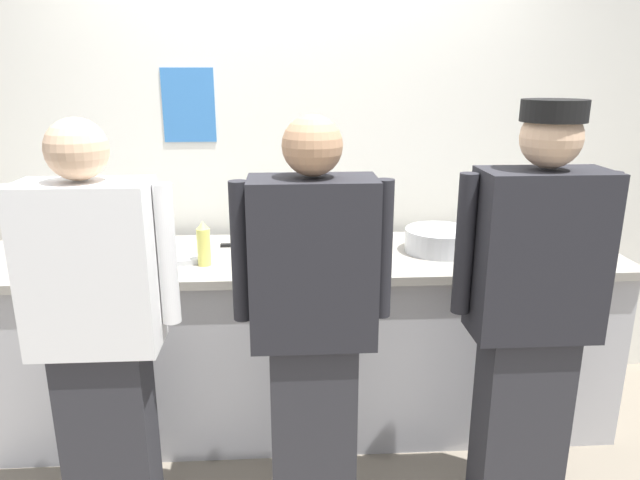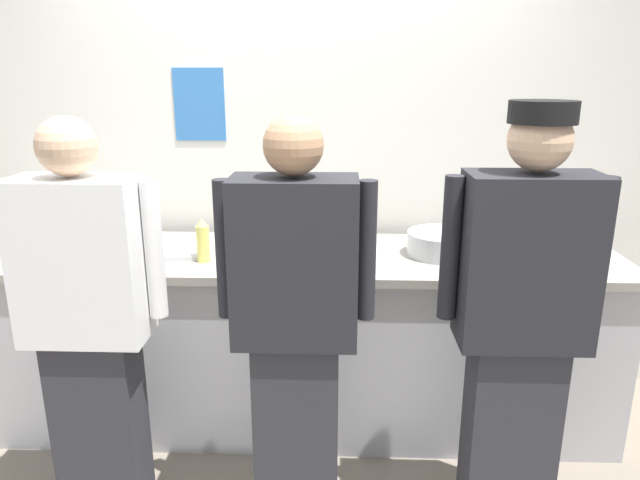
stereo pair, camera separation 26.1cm
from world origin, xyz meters
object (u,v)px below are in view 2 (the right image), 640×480
at_px(ramekin_green_sauce, 347,249).
at_px(chef_far_right, 521,318).
at_px(chef_near_left, 88,319).
at_px(deli_cup, 333,236).
at_px(mixing_bowl_steel, 442,244).
at_px(chefs_knife, 247,243).
at_px(plate_stack_rear, 285,249).
at_px(plate_stack_front, 73,246).
at_px(ramekin_orange_sauce, 107,239).
at_px(sheet_tray, 163,250).
at_px(squeeze_bottle_primary, 203,241).
at_px(chef_center, 296,321).

bearing_deg(ramekin_green_sauce, chef_far_right, -48.59).
bearing_deg(chef_near_left, deli_cup, 41.57).
bearing_deg(mixing_bowl_steel, chef_far_right, -75.99).
relative_size(deli_cup, chefs_knife, 0.39).
relative_size(chef_far_right, chefs_knife, 6.12).
relative_size(plate_stack_rear, ramekin_green_sauce, 2.49).
relative_size(plate_stack_front, ramekin_orange_sauce, 2.08).
height_order(chef_far_right, plate_stack_rear, chef_far_right).
bearing_deg(plate_stack_rear, mixing_bowl_steel, 7.11).
bearing_deg(mixing_bowl_steel, ramekin_green_sauce, 178.16).
height_order(mixing_bowl_steel, chefs_knife, mixing_bowl_steel).
distance_m(mixing_bowl_steel, ramekin_orange_sauce, 1.72).
height_order(sheet_tray, ramekin_orange_sauce, ramekin_orange_sauce).
height_order(plate_stack_front, plate_stack_rear, plate_stack_rear).
distance_m(chef_near_left, sheet_tray, 0.70).
distance_m(chef_far_right, sheet_tray, 1.70).
xyz_separation_m(mixing_bowl_steel, deli_cup, (-0.53, 0.12, -0.00)).
bearing_deg(ramekin_green_sauce, chef_near_left, -144.33).
height_order(squeeze_bottle_primary, chefs_knife, squeeze_bottle_primary).
bearing_deg(plate_stack_rear, sheet_tray, 172.05).
distance_m(chef_far_right, mixing_bowl_steel, 0.74).
height_order(mixing_bowl_steel, ramekin_green_sauce, mixing_bowl_steel).
relative_size(squeeze_bottle_primary, chefs_knife, 0.76).
xyz_separation_m(chef_far_right, plate_stack_rear, (-0.94, 0.62, 0.06)).
relative_size(mixing_bowl_steel, ramekin_green_sauce, 3.46).
xyz_separation_m(chef_far_right, sheet_tray, (-1.55, 0.70, 0.03)).
bearing_deg(plate_stack_rear, chef_near_left, -139.18).
relative_size(chef_near_left, chefs_knife, 5.93).
relative_size(chef_near_left, squeeze_bottle_primary, 7.83).
height_order(mixing_bowl_steel, squeeze_bottle_primary, squeeze_bottle_primary).
relative_size(chef_center, squeeze_bottle_primary, 7.86).
bearing_deg(sheet_tray, chef_center, -44.12).
distance_m(chef_center, mixing_bowl_steel, 0.97).
xyz_separation_m(chef_far_right, mixing_bowl_steel, (-0.18, 0.71, 0.07)).
height_order(plate_stack_front, sheet_tray, plate_stack_front).
bearing_deg(chef_near_left, chef_center, 0.30).
height_order(mixing_bowl_steel, sheet_tray, mixing_bowl_steel).
distance_m(plate_stack_front, plate_stack_rear, 1.07).
bearing_deg(sheet_tray, chefs_knife, 20.89).
bearing_deg(ramekin_green_sauce, plate_stack_front, -178.90).
relative_size(chef_far_right, squeeze_bottle_primary, 8.08).
bearing_deg(chef_center, ramekin_green_sauce, 74.37).
distance_m(chef_far_right, ramekin_orange_sauce, 2.07).
xyz_separation_m(chef_center, squeeze_bottle_primary, (-0.47, 0.55, 0.15)).
height_order(chef_center, chefs_knife, chef_center).
height_order(chef_far_right, squeeze_bottle_primary, chef_far_right).
xyz_separation_m(chef_near_left, chefs_knife, (0.48, 0.84, 0.06)).
distance_m(chef_center, plate_stack_front, 1.35).
height_order(chef_near_left, squeeze_bottle_primary, chef_near_left).
xyz_separation_m(chef_far_right, plate_stack_front, (-2.00, 0.70, 0.05)).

